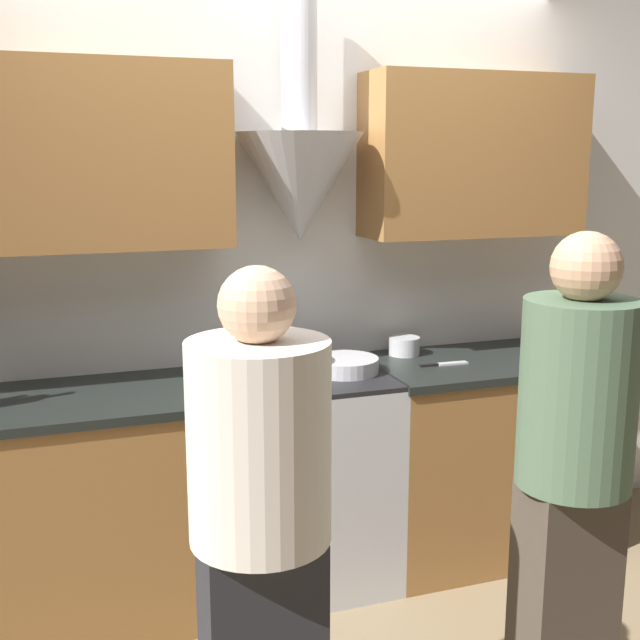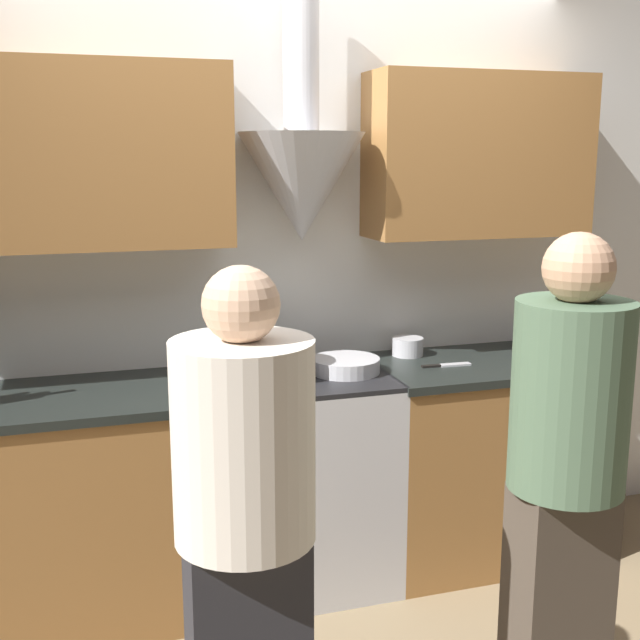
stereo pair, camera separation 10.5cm
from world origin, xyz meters
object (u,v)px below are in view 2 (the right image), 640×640
orange_fruit (541,351)px  saucepan (408,347)px  stove_range (313,477)px  stock_pot (282,358)px  mixing_bowl (346,365)px  person_foreground_right (565,475)px  person_foreground_left (245,532)px

orange_fruit → saucepan: size_ratio=0.56×
orange_fruit → stove_range: bearing=176.5°
stock_pot → mixing_bowl: stock_pot is taller
orange_fruit → person_foreground_right: (-0.61, -1.10, -0.07)m
stock_pot → orange_fruit: 1.18m
stock_pot → person_foreground_right: person_foreground_right is taller
stove_range → person_foreground_left: size_ratio=0.59×
stove_range → person_foreground_left: bearing=-114.6°
mixing_bowl → person_foreground_right: size_ratio=0.18×
person_foreground_left → person_foreground_right: person_foreground_right is taller
orange_fruit → person_foreground_left: (-1.57, -1.11, -0.11)m
person_foreground_right → person_foreground_left: bearing=-179.8°
mixing_bowl → orange_fruit: bearing=-3.2°
stock_pot → person_foreground_right: size_ratio=0.16×
stove_range → saucepan: bearing=19.7°
stock_pot → person_foreground_right: bearing=-63.5°
person_foreground_left → orange_fruit: bearing=35.1°
stock_pot → orange_fruit: (1.18, -0.04, -0.05)m
mixing_bowl → person_foreground_left: 1.34m
stock_pot → person_foreground_right: 1.28m
saucepan → person_foreground_left: (-1.04, -1.35, -0.11)m
person_foreground_right → stock_pot: bearing=116.5°
mixing_bowl → person_foreground_right: 1.19m
stove_range → person_foreground_right: person_foreground_right is taller
stove_range → stock_pot: size_ratio=3.56×
stock_pot → person_foreground_left: bearing=-109.1°
person_foreground_left → person_foreground_right: bearing=0.2°
stove_range → mixing_bowl: size_ratio=3.18×
stove_range → orange_fruit: size_ratio=11.44×
stove_range → orange_fruit: 1.15m
orange_fruit → stock_pot: bearing=178.3°
stock_pot → mixing_bowl: 0.28m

